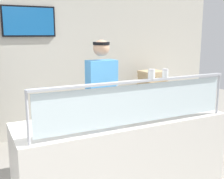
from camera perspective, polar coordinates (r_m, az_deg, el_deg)
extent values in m
plane|color=gray|center=(3.90, -2.51, -16.76)|extent=(12.00, 12.00, 0.00)
cube|color=beige|center=(5.15, -10.83, 5.73)|extent=(6.67, 0.08, 2.70)
cube|color=black|center=(4.95, -16.54, 13.14)|extent=(0.86, 0.04, 0.50)
cube|color=#1966B2|center=(4.93, -16.49, 13.15)|extent=(0.81, 0.01, 0.45)
cube|color=silver|center=(3.19, 2.16, -13.98)|extent=(2.27, 0.75, 0.95)
cylinder|color=#B2B5BC|center=(2.33, -16.79, -5.58)|extent=(0.02, 0.02, 0.46)
cylinder|color=#B2B5BC|center=(3.35, 20.73, -0.74)|extent=(0.02, 0.02, 0.46)
cube|color=silver|center=(2.69, 5.50, -2.88)|extent=(2.01, 0.01, 0.38)
cube|color=#B2B5BC|center=(2.65, 5.59, 1.72)|extent=(2.07, 0.06, 0.02)
cylinder|color=#9EA0A8|center=(3.09, 4.25, -5.23)|extent=(0.41, 0.41, 0.01)
cylinder|color=tan|center=(3.09, 4.25, -4.97)|extent=(0.38, 0.38, 0.02)
cylinder|color=gold|center=(3.09, 4.26, -4.75)|extent=(0.33, 0.33, 0.01)
cube|color=#ADAFB7|center=(3.08, 4.86, -4.68)|extent=(0.10, 0.29, 0.01)
cylinder|color=white|center=(2.71, 8.03, 2.95)|extent=(0.07, 0.07, 0.08)
cylinder|color=white|center=(2.71, 8.02, 2.70)|extent=(0.06, 0.06, 0.05)
cylinder|color=silver|center=(2.70, 8.06, 3.95)|extent=(0.06, 0.06, 0.02)
cylinder|color=white|center=(2.81, 10.77, 3.07)|extent=(0.06, 0.06, 0.07)
cylinder|color=red|center=(2.81, 10.76, 2.86)|extent=(0.05, 0.05, 0.05)
cylinder|color=silver|center=(2.80, 10.80, 3.97)|extent=(0.06, 0.06, 0.02)
cylinder|color=#23232D|center=(3.81, -3.59, -9.64)|extent=(0.13, 0.13, 0.95)
cylinder|color=#23232D|center=(3.89, -0.57, -9.13)|extent=(0.13, 0.13, 0.95)
cube|color=#4C9EE5|center=(3.65, -2.14, 1.69)|extent=(0.38, 0.21, 0.55)
sphere|color=tan|center=(3.60, -2.20, 8.44)|extent=(0.21, 0.21, 0.21)
cylinder|color=black|center=(3.60, -2.20, 9.36)|extent=(0.21, 0.21, 0.04)
cylinder|color=tan|center=(3.55, 1.98, -0.14)|extent=(0.08, 0.34, 0.08)
cube|color=#B7BABF|center=(5.60, 8.00, -3.57)|extent=(0.70, 0.55, 0.81)
cube|color=tan|center=(5.50, 8.06, 0.73)|extent=(0.42, 0.42, 0.04)
cube|color=tan|center=(5.49, 8.09, 1.19)|extent=(0.44, 0.44, 0.04)
cube|color=tan|center=(5.49, 8.24, 1.67)|extent=(0.44, 0.44, 0.04)
cube|color=tan|center=(5.49, 8.25, 2.13)|extent=(0.44, 0.44, 0.04)
cube|color=tan|center=(5.47, 8.19, 2.59)|extent=(0.42, 0.42, 0.04)
cube|color=tan|center=(5.47, 8.23, 3.06)|extent=(0.42, 0.42, 0.04)
cube|color=tan|center=(5.46, 8.14, 3.52)|extent=(0.42, 0.42, 0.04)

